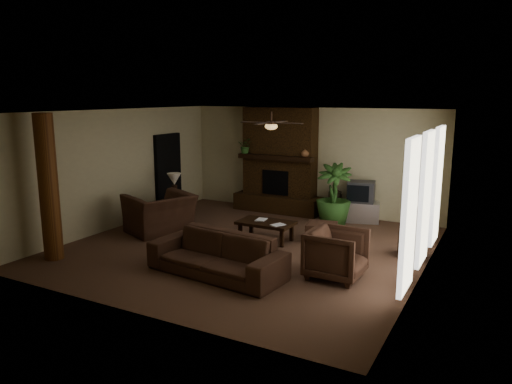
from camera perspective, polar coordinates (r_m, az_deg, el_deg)
The scene contains 23 objects.
room_shell at distance 9.84m, azimuth -1.10°, elevation 1.31°, with size 7.00×7.00×7.00m.
fireplace at distance 13.06m, azimuth 2.74°, elevation 2.72°, with size 2.40×0.70×2.80m.
windows at distance 8.92m, azimuth 19.30°, elevation -0.71°, with size 0.08×3.65×2.35m.
log_column at distance 9.93m, azimuth -23.27°, elevation 0.47°, with size 0.36×0.36×2.80m, color brown.
doorway at distance 13.27m, azimuth -10.31°, elevation 2.23°, with size 0.10×1.00×2.10m, color black.
ceiling_fan at distance 9.78m, azimuth 1.81°, elevation 7.92°, with size 1.35×1.35×0.37m.
sofa at distance 8.55m, azimuth -4.67°, elevation -6.59°, with size 2.49×0.73×0.97m, color #3E261A.
armchair_left at distance 11.28m, azimuth -11.30°, elevation -1.75°, with size 1.38×0.90×1.20m, color #3E261A.
armchair_right at distance 8.50m, azimuth 9.47°, elevation -6.93°, with size 0.92×0.86×0.95m, color #3E261A.
coffee_table at distance 10.49m, azimuth 1.17°, elevation -3.80°, with size 1.20×0.70×0.43m.
ottoman at distance 10.59m, azimuth 7.72°, elevation -4.73°, with size 0.60×0.60×0.40m, color #3E261A.
tv_stand at distance 12.37m, azimuth 12.34°, elevation -2.30°, with size 0.85×0.50×0.50m, color silver.
tv at distance 12.26m, azimuth 12.27°, elevation 0.02°, with size 0.73×0.63×0.52m.
floor_vase at distance 12.53m, azimuth 9.27°, elevation -1.15°, with size 0.34×0.34×0.77m.
floor_plant at distance 11.91m, azimuth 9.09°, elevation -1.86°, with size 0.84×1.50×0.84m, color #2D5522.
side_table_left at distance 12.36m, azimuth -9.54°, elevation -2.09°, with size 0.50×0.50×0.55m, color black.
lamp_left at distance 12.28m, azimuth -9.62°, elevation 1.28°, with size 0.45×0.45×0.65m.
side_table_right at distance 10.02m, azimuth 17.96°, elevation -5.69°, with size 0.50×0.50×0.55m, color black.
lamp_right at distance 9.85m, azimuth 18.22°, elevation -1.62°, with size 0.42×0.42×0.65m.
mantel_plant at distance 13.13m, azimuth -1.23°, elevation 5.28°, with size 0.38×0.42×0.33m, color #2D5522.
mantel_vase at distance 12.48m, azimuth 5.83°, elevation 4.65°, with size 0.22×0.23×0.22m, color #935E3A.
book_a at distance 10.57m, azimuth 0.07°, elevation -2.55°, with size 0.22×0.03×0.29m, color #999999.
book_b at distance 10.21m, azimuth 2.23°, elevation -3.06°, with size 0.21×0.02×0.29m, color #999999.
Camera 1 is at (4.73, -8.45, 3.12)m, focal length 33.92 mm.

